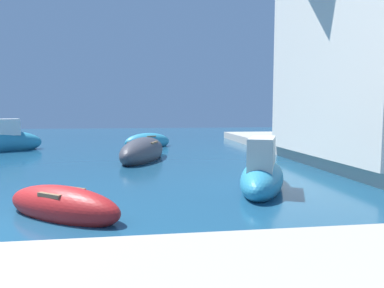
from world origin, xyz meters
TOP-DOWN VIEW (x-y plane):
  - quay_promenade at (4.32, -0.37)m, footprint 44.00×32.00m
  - moored_boat_1 at (3.22, 9.40)m, footprint 2.80×4.97m
  - moored_boat_3 at (1.52, 0.76)m, footprint 3.02×2.55m
  - moored_boat_5 at (6.62, 2.77)m, footprint 2.66×4.08m
  - moored_boat_6 at (3.52, 15.20)m, footprint 3.31×2.62m

SIDE VIEW (x-z plane):
  - moored_boat_3 at x=1.52m, z-range -0.19..0.67m
  - quay_promenade at x=4.32m, z-range 0.00..0.50m
  - moored_boat_6 at x=3.52m, z-range -0.25..0.88m
  - moored_boat_1 at x=3.22m, z-range -0.30..1.04m
  - moored_boat_5 at x=6.62m, z-range -0.46..1.30m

